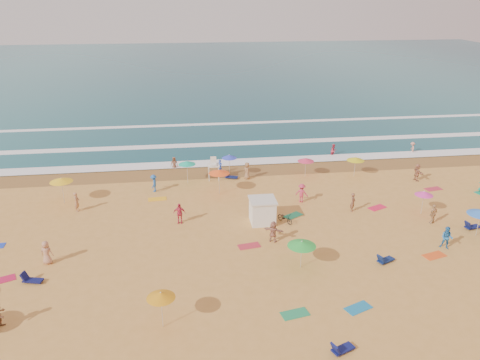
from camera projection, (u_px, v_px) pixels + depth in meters
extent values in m
plane|color=gold|center=(275.00, 221.00, 40.00)|extent=(220.00, 220.00, 0.00)
cube|color=#0C4756|center=(208.00, 70.00, 117.27)|extent=(220.00, 140.00, 0.18)
plane|color=olive|center=(253.00, 170.00, 51.49)|extent=(220.00, 220.00, 0.00)
cube|color=white|center=(249.00, 161.00, 53.76)|extent=(200.00, 2.20, 0.05)
cube|color=white|center=(241.00, 143.00, 60.20)|extent=(200.00, 1.60, 0.05)
cube|color=white|center=(232.00, 123.00, 69.40)|extent=(200.00, 1.20, 0.05)
cube|color=white|center=(262.00, 211.00, 39.41)|extent=(2.00, 2.00, 2.00)
cube|color=silver|center=(263.00, 200.00, 39.01)|extent=(2.20, 2.20, 0.12)
imported|color=black|center=(285.00, 218.00, 39.58)|extent=(1.39, 1.66, 0.86)
cone|color=#16B890|center=(187.00, 163.00, 47.14)|extent=(1.72, 1.72, 0.35)
cone|color=blue|center=(229.00, 156.00, 48.49)|extent=(1.57, 1.57, 0.35)
cone|color=green|center=(302.00, 244.00, 32.53)|extent=(2.01, 2.01, 0.35)
cone|color=yellow|center=(356.00, 159.00, 49.05)|extent=(1.84, 1.84, 0.35)
cone|color=#FF571A|center=(219.00, 172.00, 44.52)|extent=(2.01, 2.01, 0.35)
cone|color=#EB34A1|center=(424.00, 193.00, 40.52)|extent=(1.55, 1.55, 0.35)
cone|color=orange|center=(161.00, 295.00, 26.51)|extent=(1.65, 1.65, 0.35)
cone|color=yellow|center=(61.00, 180.00, 42.44)|extent=(2.06, 2.06, 0.35)
cone|color=#E23259|center=(306.00, 160.00, 48.96)|extent=(1.73, 1.73, 0.35)
cube|color=#0F124C|center=(33.00, 280.00, 31.42)|extent=(1.40, 0.85, 0.34)
cube|color=#101554|center=(343.00, 349.00, 25.38)|extent=(1.42, 1.01, 0.34)
cube|color=navy|center=(386.00, 260.00, 33.81)|extent=(1.42, 1.04, 0.34)
cube|color=#101853|center=(473.00, 227.00, 38.62)|extent=(1.38, 0.79, 0.34)
cube|color=#0F194E|center=(232.00, 177.00, 49.03)|extent=(1.41, 0.96, 0.34)
cube|color=#BD1745|center=(2.00, 280.00, 31.73)|extent=(1.90, 1.46, 0.03)
cube|color=#228A56|center=(295.00, 314.00, 28.39)|extent=(1.84, 1.18, 0.03)
cube|color=yellow|center=(157.00, 199.00, 44.19)|extent=(1.76, 0.98, 0.03)
cube|color=#BE2C3B|center=(249.00, 246.00, 36.00)|extent=(1.82, 1.13, 0.03)
cube|color=#E61C43|center=(377.00, 208.00, 42.41)|extent=(1.90, 1.49, 0.03)
cube|color=#1A75A8|center=(358.00, 308.00, 28.92)|extent=(1.90, 1.44, 0.03)
cube|color=#2AAB71|center=(293.00, 215.00, 40.92)|extent=(1.90, 1.61, 0.03)
cube|color=#F1531A|center=(434.00, 256.00, 34.69)|extent=(1.87, 1.28, 0.03)
cube|color=#BD2C41|center=(433.00, 189.00, 46.46)|extent=(1.83, 1.17, 0.03)
imported|color=tan|center=(47.00, 253.00, 33.38)|extent=(0.97, 0.74, 1.79)
imported|color=#D1344B|center=(334.00, 151.00, 55.78)|extent=(1.02, 0.96, 1.68)
imported|color=brown|center=(174.00, 164.00, 51.73)|extent=(0.82, 0.58, 1.58)
imported|color=brown|center=(0.00, 315.00, 26.96)|extent=(0.91, 1.03, 1.77)
imported|color=#B47B53|center=(77.00, 202.00, 41.49)|extent=(0.50, 0.70, 1.79)
imported|color=#9C6F48|center=(247.00, 171.00, 48.72)|extent=(0.68, 0.95, 1.80)
imported|color=tan|center=(433.00, 214.00, 39.31)|extent=(1.09, 0.87, 1.73)
imported|color=brown|center=(353.00, 202.00, 41.48)|extent=(0.69, 0.75, 1.72)
imported|color=#255FAE|center=(154.00, 183.00, 45.61)|extent=(0.81, 1.20, 1.73)
imported|color=#B6775F|center=(273.00, 232.00, 36.37)|extent=(1.65, 1.22, 1.73)
imported|color=tan|center=(412.00, 148.00, 56.87)|extent=(0.84, 1.14, 1.58)
imported|color=#2876BC|center=(447.00, 238.00, 35.37)|extent=(1.11, 1.09, 1.80)
imported|color=#B87655|center=(417.00, 172.00, 48.29)|extent=(0.59, 1.67, 1.78)
imported|color=#C93250|center=(302.00, 193.00, 43.28)|extent=(1.34, 1.15, 1.80)
imported|color=#D03454|center=(179.00, 213.00, 39.33)|extent=(1.08, 0.52, 1.79)
imported|color=blue|center=(220.00, 167.00, 50.25)|extent=(0.67, 0.63, 1.54)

